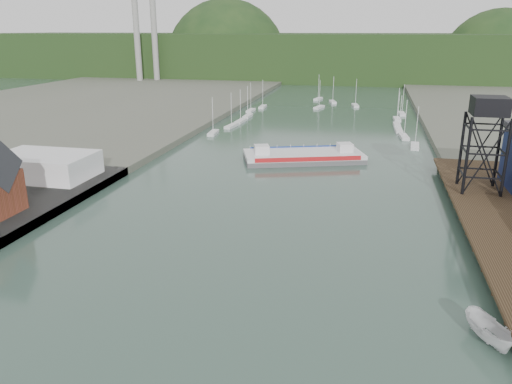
% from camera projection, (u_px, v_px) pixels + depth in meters
% --- Properties ---
extents(east_pier, '(14.00, 70.00, 2.45)m').
position_uv_depth(east_pier, '(508.00, 219.00, 73.91)').
color(east_pier, black).
rests_on(east_pier, ground).
extents(white_shed, '(18.00, 12.00, 4.50)m').
position_uv_depth(white_shed, '(45.00, 166.00, 95.15)').
color(white_shed, silver).
rests_on(white_shed, west_quay).
extents(lift_tower, '(6.50, 6.50, 16.00)m').
position_uv_depth(lift_tower, '(489.00, 112.00, 82.10)').
color(lift_tower, black).
rests_on(lift_tower, east_pier).
extents(marina_sailboats, '(57.71, 92.65, 0.90)m').
position_uv_depth(marina_sailboats, '(322.00, 117.00, 168.82)').
color(marina_sailboats, silver).
rests_on(marina_sailboats, ground).
extents(smokestacks, '(11.20, 8.20, 60.00)m').
position_uv_depth(smokestacks, '(145.00, 27.00, 269.27)').
color(smokestacks, gray).
rests_on(smokestacks, ground).
extents(distant_hills, '(500.00, 120.00, 80.00)m').
position_uv_depth(distant_hills, '(342.00, 59.00, 317.46)').
color(distant_hills, black).
rests_on(distant_hills, ground).
extents(chain_ferry, '(28.70, 18.84, 3.84)m').
position_uv_depth(chain_ferry, '(303.00, 156.00, 113.68)').
color(chain_ferry, '#555457').
rests_on(chain_ferry, ground).
extents(motorboat, '(4.95, 7.01, 2.54)m').
position_uv_depth(motorboat, '(490.00, 332.00, 47.35)').
color(motorboat, silver).
rests_on(motorboat, ground).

